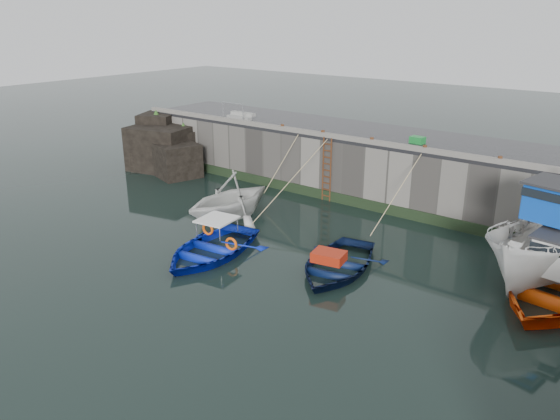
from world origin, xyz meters
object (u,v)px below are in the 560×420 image
Objects in this scene: bollard_d at (425,148)px; boat_near_white at (230,217)px; bollard_a at (282,127)px; bollard_b at (323,133)px; boat_far_orange at (560,283)px; ladder at (327,170)px; boat_far_white at (551,249)px; fish_crate at (417,140)px; bollard_e at (500,160)px; boat_near_navy at (336,269)px; bollard_c at (372,140)px; boat_near_blue at (211,254)px.

boat_near_white is at bearing -144.16° from bollard_d.
bollard_a and bollard_b have the same top height.
ladder is at bearing 169.76° from boat_far_orange.
boat_far_white is 14.33m from bollard_a.
fish_crate reaches higher than bollard_e.
boat_near_white is 7.27× the size of fish_crate.
bollard_b is (-5.09, 6.71, 3.30)m from boat_near_navy.
bollard_b is at bearing 176.86° from boat_far_white.
bollard_c reaches higher than boat_near_white.
bollard_e is (3.41, 6.71, 3.30)m from boat_near_navy.
bollard_d is (5.30, 0.00, 0.00)m from bollard_b.
fish_crate reaches higher than bollard_b.
bollard_c is (2.70, 0.00, 0.00)m from bollard_b.
bollard_b and bollard_d have the same top height.
boat_far_orange reaches higher than ladder.
fish_crate is 2.30× the size of bollard_b.
ladder is at bearing -176.00° from bollard_d.
bollard_c is (2.20, 8.57, 3.30)m from boat_near_blue.
boat_far_white reaches higher than bollard_b.
boat_near_blue is 17.59× the size of bollard_d.
ladder is 0.42× the size of boat_far_white.
fish_crate is 2.30× the size of bollard_d.
boat_near_white is 13.30m from boat_far_white.
boat_far_white is at bearing -11.85° from bollard_a.
bollard_c and bollard_e have the same top height.
fish_crate is (-0.73, 8.04, 3.32)m from boat_near_navy.
boat_near_navy is (4.59, -6.37, -1.59)m from ladder.
boat_near_blue is 12.31m from boat_far_white.
boat_near_white is at bearing -81.02° from bollard_a.
bollard_a is at bearing 127.85° from boat_near_navy.
boat_near_white is 6.27m from bollard_b.
bollard_b reaches higher than boat_near_blue.
ladder is 12.09m from boat_far_orange.
boat_far_orange is at bearing 11.53° from boat_near_navy.
boat_far_orange reaches higher than bollard_c.
bollard_a is at bearing 179.37° from boat_far_white.
boat_far_orange is 26.30× the size of bollard_c.
bollard_c is (-2.39, 6.71, 3.30)m from boat_near_navy.
bollard_e is (8.00, 8.57, 3.30)m from boat_near_blue.
fish_crate reaches higher than bollard_a.
boat_near_blue is 17.59× the size of bollard_a.
boat_near_blue is at bearing -70.71° from bollard_a.
fish_crate reaches higher than boat_near_white.
boat_far_white is 27.18× the size of bollard_e.
ladder is 11.43× the size of bollard_c.
bollard_e is at bearing 0.00° from bollard_a.
boat_near_navy is at bearing -116.97° from bollard_e.
boat_far_white is 27.18× the size of bollard_b.
bollard_a is (-14.50, 3.89, 2.85)m from boat_far_orange.
boat_near_white is 6.99m from boat_near_navy.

